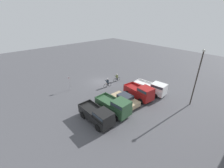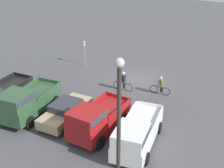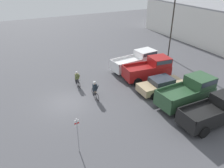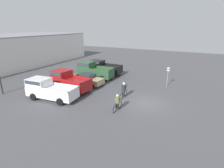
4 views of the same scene
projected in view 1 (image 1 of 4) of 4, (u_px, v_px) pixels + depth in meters
The scene contains 10 objects.
ground_plane at pixel (100, 82), 29.64m from camera, with size 80.00×80.00×0.00m, color #4C4C51.
pickup_truck_0 at pixel (152, 88), 24.96m from camera, with size 2.55×5.59×2.12m.
pickup_truck_1 at pixel (140, 92), 23.31m from camera, with size 2.62×5.05×2.35m.
sedan_0 at pixel (125, 99), 22.28m from camera, with size 2.10×4.57×1.45m.
pickup_truck_2 at pixel (115, 106), 19.86m from camera, with size 2.50×5.21×2.39m.
pickup_truck_3 at pixel (98, 115), 18.27m from camera, with size 2.13×5.20×2.11m.
cyclist_0 at pixel (107, 82), 27.33m from camera, with size 1.78×0.46×1.74m.
cyclist_1 at pixel (117, 77), 29.66m from camera, with size 1.75×0.46×1.59m.
fire_lane_sign at pixel (69, 82), 25.93m from camera, with size 0.06×0.30×2.60m.
lamppost at pixel (198, 75), 20.36m from camera, with size 0.36×0.36×8.24m.
Camera 1 is at (16.29, 21.55, 12.41)m, focal length 24.00 mm.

